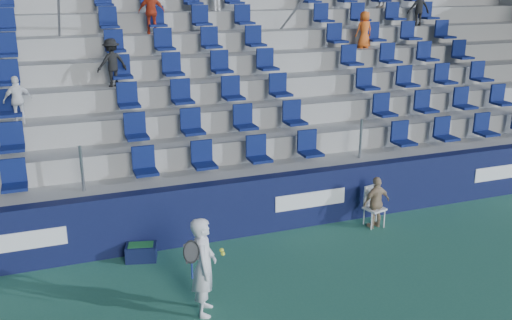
{
  "coord_description": "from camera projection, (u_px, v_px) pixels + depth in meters",
  "views": [
    {
      "loc": [
        -3.51,
        -7.06,
        5.04
      ],
      "look_at": [
        0.2,
        2.8,
        1.7
      ],
      "focal_mm": 40.0,
      "sensor_mm": 36.0,
      "label": 1
    }
  ],
  "objects": [
    {
      "name": "ground",
      "position": [
        307.0,
        314.0,
        9.0
      ],
      "size": [
        70.0,
        70.0,
        0.0
      ],
      "primitive_type": "plane",
      "color": "#2E6D55",
      "rests_on": "ground"
    },
    {
      "name": "sponsor_wall",
      "position": [
        241.0,
        208.0,
        11.63
      ],
      "size": [
        24.0,
        0.32,
        1.2
      ],
      "color": "#10153D",
      "rests_on": "ground"
    },
    {
      "name": "grandstand",
      "position": [
        180.0,
        90.0,
        15.71
      ],
      "size": [
        24.0,
        8.17,
        6.63
      ],
      "color": "gray",
      "rests_on": "ground"
    },
    {
      "name": "tennis_player",
      "position": [
        204.0,
        266.0,
        8.8
      ],
      "size": [
        0.69,
        0.68,
        1.62
      ],
      "color": "silver",
      "rests_on": "ground"
    },
    {
      "name": "line_judge_chair",
      "position": [
        373.0,
        203.0,
        12.14
      ],
      "size": [
        0.46,
        0.48,
        0.87
      ],
      "color": "white",
      "rests_on": "ground"
    },
    {
      "name": "line_judge",
      "position": [
        376.0,
        202.0,
        12.0
      ],
      "size": [
        0.69,
        0.35,
        1.13
      ],
      "primitive_type": "imported",
      "rotation": [
        0.0,
        0.0,
        3.26
      ],
      "color": "tan",
      "rests_on": "ground"
    },
    {
      "name": "ball_bin",
      "position": [
        141.0,
        251.0,
        10.69
      ],
      "size": [
        0.64,
        0.5,
        0.32
      ],
      "color": "#0F1638",
      "rests_on": "ground"
    }
  ]
}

